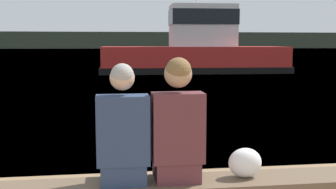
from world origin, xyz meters
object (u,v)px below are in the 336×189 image
Objects in this scene: person_right at (178,126)px; tugboat_red at (196,51)px; shopping_bag at (245,163)px; person_left at (123,133)px.

person_right is 19.58m from tugboat_red.
shopping_bag is 0.03× the size of tugboat_red.
person_right is 0.10× the size of tugboat_red.
person_left is at bearing -179.04° from shopping_bag.
shopping_bag is at bearing 1.92° from person_right.
person_left is at bearing 168.20° from tugboat_red.
shopping_bag is (0.58, 0.02, -0.33)m from person_right.
tugboat_red reaches higher than shopping_bag.
shopping_bag is at bearing 171.13° from tugboat_red.
person_left is 0.10× the size of tugboat_red.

